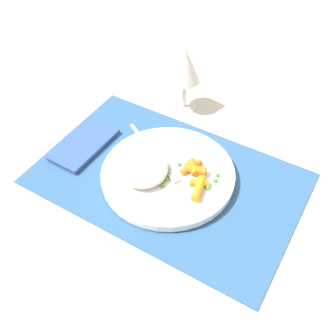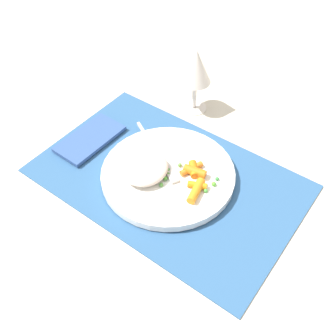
# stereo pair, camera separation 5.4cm
# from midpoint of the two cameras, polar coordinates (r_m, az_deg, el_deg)

# --- Properties ---
(ground_plane) EXTENTS (2.40, 2.40, 0.00)m
(ground_plane) POSITION_cam_midpoint_polar(r_m,az_deg,el_deg) (0.80, -1.94, -1.62)
(ground_plane) COLOR beige
(placemat) EXTENTS (0.51, 0.33, 0.01)m
(placemat) POSITION_cam_midpoint_polar(r_m,az_deg,el_deg) (0.79, -1.94, -1.48)
(placemat) COLOR #2D5684
(placemat) RESTS_ON ground_plane
(plate) EXTENTS (0.26, 0.26, 0.02)m
(plate) POSITION_cam_midpoint_polar(r_m,az_deg,el_deg) (0.79, -1.96, -0.96)
(plate) COLOR white
(plate) RESTS_ON placemat
(rice_mound) EXTENTS (0.08, 0.09, 0.03)m
(rice_mound) POSITION_cam_midpoint_polar(r_m,az_deg,el_deg) (0.77, -5.17, -0.41)
(rice_mound) COLOR beige
(rice_mound) RESTS_ON plate
(carrot_portion) EXTENTS (0.07, 0.10, 0.02)m
(carrot_portion) POSITION_cam_midpoint_polar(r_m,az_deg,el_deg) (0.76, 1.93, -1.19)
(carrot_portion) COLOR orange
(carrot_portion) RESTS_ON plate
(pea_scatter) EXTENTS (0.10, 0.08, 0.01)m
(pea_scatter) POSITION_cam_midpoint_polar(r_m,az_deg,el_deg) (0.77, 0.50, -1.35)
(pea_scatter) COLOR #5A8E3E
(pea_scatter) RESTS_ON plate
(fork) EXTENTS (0.17, 0.10, 0.01)m
(fork) POSITION_cam_midpoint_polar(r_m,az_deg,el_deg) (0.80, -3.38, 1.37)
(fork) COLOR silver
(fork) RESTS_ON plate
(wine_glass) EXTENTS (0.07, 0.07, 0.15)m
(wine_glass) POSITION_cam_midpoint_polar(r_m,az_deg,el_deg) (0.90, 0.69, 14.11)
(wine_glass) COLOR silver
(wine_glass) RESTS_ON ground_plane
(napkin) EXTENTS (0.08, 0.15, 0.01)m
(napkin) POSITION_cam_midpoint_polar(r_m,az_deg,el_deg) (0.88, -13.56, 3.24)
(napkin) COLOR #33518C
(napkin) RESTS_ON placemat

